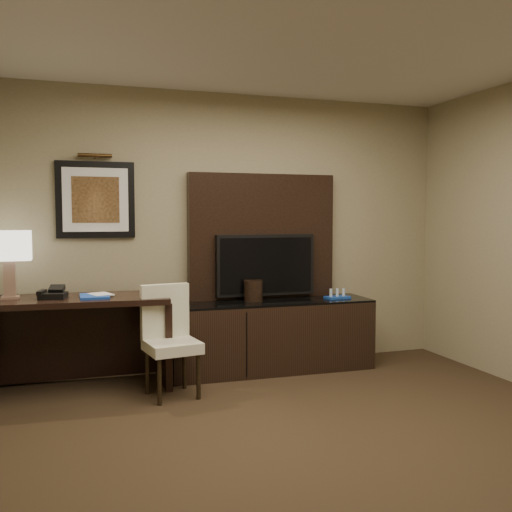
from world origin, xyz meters
name	(u,v)px	position (x,y,z in m)	size (l,w,h in m)	color
floor	(346,470)	(0.00, 0.00, -0.01)	(4.50, 5.00, 0.01)	#2E2114
ceiling	(351,2)	(0.00, 0.00, 2.70)	(4.50, 5.00, 0.01)	silver
wall_back	(232,231)	(0.00, 2.50, 1.35)	(4.50, 0.01, 2.70)	gray
desk	(79,344)	(-1.48, 2.10, 0.41)	(1.51, 0.65, 0.81)	black
credenza	(271,335)	(0.31, 2.20, 0.34)	(1.98, 0.55, 0.68)	black
tv_wall_panel	(262,239)	(0.30, 2.44, 1.27)	(1.50, 0.12, 1.30)	black
tv	(265,265)	(0.30, 2.34, 1.02)	(1.00, 0.08, 0.60)	black
artwork	(96,200)	(-1.30, 2.48, 1.65)	(0.70, 0.04, 0.70)	black
picture_light	(95,155)	(-1.30, 2.44, 2.05)	(0.04, 0.04, 0.30)	#402B14
desk_chair	(172,345)	(-0.74, 1.68, 0.43)	(0.41, 0.48, 0.86)	beige
table_lamp	(9,264)	(-2.02, 2.19, 1.10)	(0.36, 0.21, 0.59)	#97725E
desk_phone	(53,292)	(-1.68, 2.07, 0.86)	(0.21, 0.19, 0.10)	black
blue_folder	(94,296)	(-1.34, 2.04, 0.82)	(0.24, 0.31, 0.02)	#1942A5
book	(91,284)	(-1.37, 2.07, 0.92)	(0.17, 0.02, 0.23)	#BFB896
ice_bucket	(253,291)	(0.14, 2.23, 0.78)	(0.18, 0.18, 0.20)	black
minibar_tray	(337,294)	(1.00, 2.15, 0.73)	(0.24, 0.14, 0.09)	#1945A6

